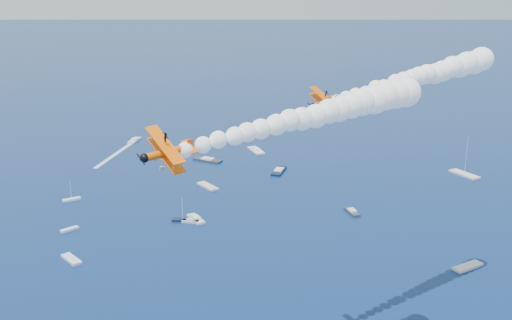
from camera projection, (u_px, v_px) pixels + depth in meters
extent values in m
cube|color=silver|center=(135.00, 140.00, 292.74)|extent=(6.19, 10.79, 0.70)
cube|color=silver|center=(196.00, 219.00, 200.42)|extent=(6.05, 9.26, 0.70)
cube|color=silver|center=(190.00, 221.00, 198.51)|extent=(5.70, 3.07, 0.70)
cube|color=silver|center=(72.00, 199.00, 217.46)|extent=(6.41, 4.59, 0.70)
cube|color=#303640|center=(352.00, 212.00, 206.25)|extent=(3.89, 8.29, 0.70)
cube|color=white|center=(256.00, 150.00, 276.34)|extent=(6.73, 12.60, 0.70)
cube|color=#0E1833|center=(279.00, 171.00, 248.11)|extent=(8.04, 12.34, 0.70)
cube|color=silver|center=(70.00, 229.00, 192.40)|extent=(5.62, 4.86, 0.70)
cube|color=silver|center=(71.00, 259.00, 172.63)|extent=(6.75, 8.09, 0.70)
cube|color=#2C333B|center=(208.00, 160.00, 262.46)|extent=(12.65, 10.45, 0.70)
cube|color=silver|center=(208.00, 186.00, 230.71)|extent=(8.10, 10.81, 0.70)
cube|color=#0D1A32|center=(183.00, 220.00, 199.70)|extent=(7.13, 3.27, 0.70)
cube|color=silver|center=(468.00, 267.00, 168.35)|extent=(9.81, 6.76, 0.70)
cube|color=silver|center=(464.00, 174.00, 244.21)|extent=(8.77, 13.34, 0.70)
cube|color=white|center=(114.00, 155.00, 270.19)|extent=(13.20, 36.88, 0.04)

